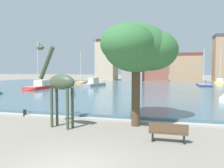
{
  "coord_description": "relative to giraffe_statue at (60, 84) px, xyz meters",
  "views": [
    {
      "loc": [
        3.36,
        -6.89,
        3.41
      ],
      "look_at": [
        -1.36,
        11.64,
        2.2
      ],
      "focal_mm": 35.75,
      "sensor_mm": 36.0,
      "label": 1
    }
  ],
  "objects": [
    {
      "name": "sailboat_red",
      "position": [
        -14.22,
        20.01,
        -2.02
      ],
      "size": [
        2.34,
        7.31,
        7.98
      ],
      "color": "red",
      "rests_on": "ground"
    },
    {
      "name": "sailboat_grey",
      "position": [
        -7.4,
        28.81,
        -1.94
      ],
      "size": [
        3.18,
        6.44,
        9.34
      ],
      "color": "#939399",
      "rests_on": "ground"
    },
    {
      "name": "harbor_water",
      "position": [
        2.87,
        27.01,
        -2.44
      ],
      "size": [
        86.6,
        48.84,
        0.34
      ],
      "primitive_type": "cube",
      "color": "#476675",
      "rests_on": "ground"
    },
    {
      "name": "quay_edge_coping",
      "position": [
        2.87,
        2.34,
        -2.55
      ],
      "size": [
        86.6,
        0.5,
        0.12
      ],
      "primitive_type": "cube",
      "color": "#ADA89E",
      "rests_on": "ground"
    },
    {
      "name": "townhouse_end_terrace",
      "position": [
        1.73,
        57.19,
        3.55
      ],
      "size": [
        9.16,
        6.94,
        12.28
      ],
      "color": "#8E5142",
      "rests_on": "ground"
    },
    {
      "name": "shade_tree",
      "position": [
        4.39,
        1.51,
        2.15
      ],
      "size": [
        4.42,
        5.26,
        6.25
      ],
      "color": "brown",
      "rests_on": "ground"
    },
    {
      "name": "sailboat_yellow",
      "position": [
        17.56,
        43.28,
        -2.12
      ],
      "size": [
        3.54,
        7.75,
        8.05
      ],
      "color": "gold",
      "rests_on": "ground"
    },
    {
      "name": "sailboat_navy",
      "position": [
        12.95,
        35.57,
        -2.27
      ],
      "size": [
        2.25,
        7.52,
        7.66
      ],
      "color": "navy",
      "rests_on": "ground"
    },
    {
      "name": "sailboat_orange",
      "position": [
        -13.36,
        35.78,
        -2.23
      ],
      "size": [
        3.12,
        7.1,
        7.62
      ],
      "color": "orange",
      "rests_on": "ground"
    },
    {
      "name": "giraffe_statue",
      "position": [
        0.0,
        0.0,
        0.0
      ],
      "size": [
        2.88,
        1.15,
        5.11
      ],
      "color": "#3D4C38",
      "rests_on": "ground"
    },
    {
      "name": "mooring_bollard",
      "position": [
        -4.01,
        2.19,
        -2.36
      ],
      "size": [
        0.24,
        0.24,
        0.5
      ],
      "primitive_type": "cylinder",
      "color": "#232326",
      "rests_on": "ground"
    },
    {
      "name": "park_bench",
      "position": [
        6.25,
        -1.29,
        -2.12
      ],
      "size": [
        1.8,
        0.44,
        0.92
      ],
      "color": "brown",
      "rests_on": "ground"
    },
    {
      "name": "townhouse_wide_warehouse",
      "position": [
        10.82,
        55.24,
        1.49
      ],
      "size": [
        8.61,
        5.44,
        8.17
      ],
      "color": "tan",
      "rests_on": "ground"
    },
    {
      "name": "townhouse_corner_house",
      "position": [
        -13.05,
        56.93,
        3.82
      ],
      "size": [
        5.87,
        7.29,
        12.83
      ],
      "color": "#C6B293",
      "rests_on": "ground"
    },
    {
      "name": "townhouse_tall_gabled",
      "position": [
        -4.31,
        56.41,
        2.69
      ],
      "size": [
        6.23,
        7.75,
        10.57
      ],
      "color": "gray",
      "rests_on": "ground"
    }
  ]
}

